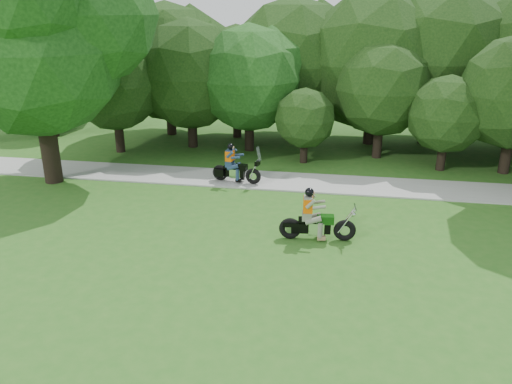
{
  "coord_description": "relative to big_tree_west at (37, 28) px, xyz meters",
  "views": [
    {
      "loc": [
        0.54,
        -10.44,
        6.39
      ],
      "look_at": [
        -1.91,
        3.53,
        1.18
      ],
      "focal_mm": 35.0,
      "sensor_mm": 36.0,
      "label": 1
    }
  ],
  "objects": [
    {
      "name": "ground",
      "position": [
        10.54,
        -6.85,
        -5.76
      ],
      "size": [
        100.0,
        100.0,
        0.0
      ],
      "primitive_type": "plane",
      "color": "#29611B",
      "rests_on": "ground"
    },
    {
      "name": "big_tree_west",
      "position": [
        0.0,
        0.0,
        0.0
      ],
      "size": [
        8.64,
        6.56,
        9.96
      ],
      "color": "black",
      "rests_on": "ground"
    },
    {
      "name": "touring_motorcycle",
      "position": [
        7.04,
        0.68,
        -5.14
      ],
      "size": [
        2.0,
        0.8,
        1.53
      ],
      "rotation": [
        0.0,
        0.0,
        -0.16
      ],
      "color": "black",
      "rests_on": "walkway"
    },
    {
      "name": "walkway",
      "position": [
        10.54,
        1.15,
        -5.73
      ],
      "size": [
        60.0,
        2.2,
        0.06
      ],
      "primitive_type": "cube",
      "color": "gray",
      "rests_on": "ground"
    },
    {
      "name": "chopper_motorcycle",
      "position": [
        10.44,
        -3.87,
        -5.16
      ],
      "size": [
        2.25,
        0.64,
        1.61
      ],
      "rotation": [
        0.0,
        0.0,
        0.09
      ],
      "color": "black",
      "rests_on": "ground"
    },
    {
      "name": "tree_line",
      "position": [
        11.82,
        7.55,
        -2.03
      ],
      "size": [
        39.18,
        10.99,
        7.81
      ],
      "color": "black",
      "rests_on": "ground"
    }
  ]
}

